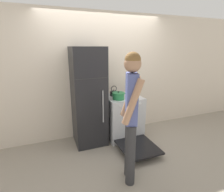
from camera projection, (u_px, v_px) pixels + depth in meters
The scene contains 8 objects.
ground_plane at pixel (104, 131), 4.01m from camera, with size 14.00×14.00×0.00m, color gray.
wall_back at pixel (103, 76), 3.69m from camera, with size 10.00×0.06×2.55m.
refrigerator at pixel (89, 97), 3.34m from camera, with size 0.60×0.63×1.87m.
stove_range at pixel (123, 117), 3.66m from camera, with size 0.71×1.37×0.89m.
dutch_oven_pot at pixel (118, 96), 3.38m from camera, with size 0.29×0.24×0.16m.
tea_kettle at pixel (114, 93), 3.63m from camera, with size 0.20×0.16×0.21m.
utensil_jar at pixel (128, 91), 3.74m from camera, with size 0.11×0.11×0.27m.
person at pixel (131, 113), 2.29m from camera, with size 0.37×0.43×1.81m.
Camera 1 is at (-1.14, -3.46, 1.86)m, focal length 28.00 mm.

